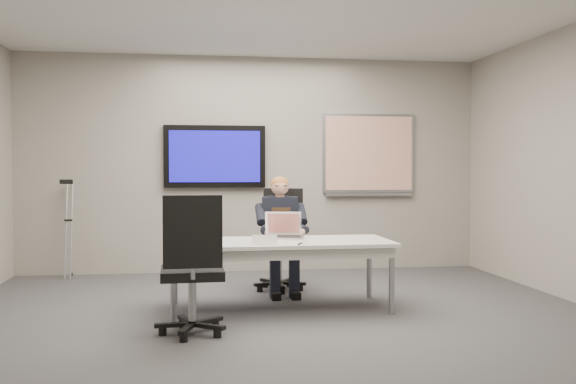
{
  "coord_description": "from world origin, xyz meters",
  "views": [
    {
      "loc": [
        -0.76,
        -5.37,
        1.33
      ],
      "look_at": [
        0.13,
        0.73,
        1.12
      ],
      "focal_mm": 40.0,
      "sensor_mm": 36.0,
      "label": 1
    }
  ],
  "objects": [
    {
      "name": "floor",
      "position": [
        0.0,
        0.0,
        0.0
      ],
      "size": [
        6.0,
        6.0,
        0.02
      ],
      "primitive_type": "cube",
      "color": "#3C3C3F",
      "rests_on": "ground"
    },
    {
      "name": "wall_back",
      "position": [
        0.0,
        3.0,
        1.4
      ],
      "size": [
        6.0,
        0.02,
        2.8
      ],
      "primitive_type": "cube",
      "color": "gray",
      "rests_on": "ground"
    },
    {
      "name": "wall_front",
      "position": [
        0.0,
        -3.0,
        1.4
      ],
      "size": [
        6.0,
        0.02,
        2.8
      ],
      "primitive_type": "cube",
      "color": "gray",
      "rests_on": "ground"
    },
    {
      "name": "conference_table",
      "position": [
        0.04,
        0.66,
        0.58
      ],
      "size": [
        2.13,
        0.91,
        0.65
      ],
      "rotation": [
        0.0,
        0.0,
        0.01
      ],
      "color": "white",
      "rests_on": "ground"
    },
    {
      "name": "tv_display",
      "position": [
        -0.5,
        2.95,
        1.5
      ],
      "size": [
        1.3,
        0.09,
        0.8
      ],
      "color": "black",
      "rests_on": "wall_back"
    },
    {
      "name": "whiteboard",
      "position": [
        1.55,
        2.97,
        1.53
      ],
      "size": [
        1.25,
        0.08,
        1.1
      ],
      "color": "#919399",
      "rests_on": "wall_back"
    },
    {
      "name": "office_chair_far",
      "position": [
        0.18,
        1.65,
        0.35
      ],
      "size": [
        0.67,
        0.67,
        1.12
      ],
      "rotation": [
        0.0,
        0.0,
        -0.32
      ],
      "color": "black",
      "rests_on": "ground"
    },
    {
      "name": "office_chair_near",
      "position": [
        -0.78,
        -0.22,
        0.35
      ],
      "size": [
        0.56,
        0.56,
        1.13
      ],
      "rotation": [
        0.0,
        0.0,
        3.17
      ],
      "color": "black",
      "rests_on": "ground"
    },
    {
      "name": "seated_person",
      "position": [
        0.16,
        1.41,
        0.51
      ],
      "size": [
        0.41,
        0.7,
        1.26
      ],
      "rotation": [
        0.0,
        0.0,
        -0.1
      ],
      "color": "#1C2030",
      "rests_on": "office_chair_far"
    },
    {
      "name": "crutch",
      "position": [
        -2.3,
        2.8,
        0.62
      ],
      "size": [
        0.29,
        0.57,
        1.28
      ],
      "primitive_type": null,
      "rotation": [
        -0.2,
        0.0,
        -0.23
      ],
      "color": "#ABADB3",
      "rests_on": "ground"
    },
    {
      "name": "laptop",
      "position": [
        0.12,
        0.88,
        0.72
      ],
      "size": [
        0.41,
        0.41,
        0.26
      ],
      "rotation": [
        0.0,
        0.0,
        -0.21
      ],
      "color": "silver",
      "rests_on": "conference_table"
    },
    {
      "name": "name_tent",
      "position": [
        -0.14,
        0.35,
        0.7
      ],
      "size": [
        0.23,
        0.1,
        0.09
      ],
      "primitive_type": null,
      "rotation": [
        0.0,
        0.0,
        -0.16
      ],
      "color": "white",
      "rests_on": "conference_table"
    },
    {
      "name": "pen",
      "position": [
        0.19,
        0.34,
        0.66
      ],
      "size": [
        0.07,
        0.15,
        0.01
      ],
      "primitive_type": "cylinder",
      "rotation": [
        0.0,
        1.57,
        1.16
      ],
      "color": "black",
      "rests_on": "conference_table"
    }
  ]
}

